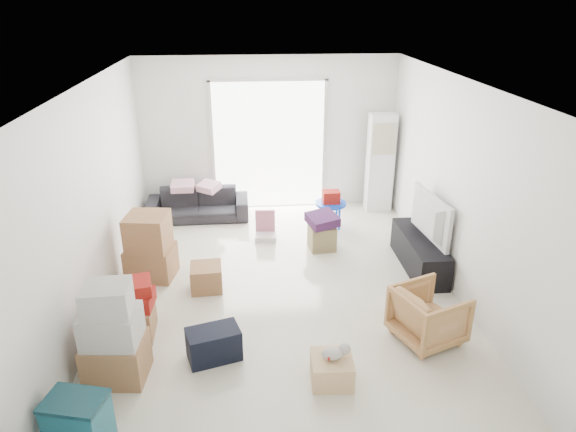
% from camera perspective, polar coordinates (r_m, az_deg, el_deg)
% --- Properties ---
extents(room_shell, '(4.98, 6.48, 3.18)m').
position_cam_1_polar(room_shell, '(6.32, -0.74, 2.37)').
color(room_shell, silver).
rests_on(room_shell, ground).
extents(sliding_door, '(2.10, 0.04, 2.33)m').
position_cam_1_polar(sliding_door, '(9.18, -2.14, 8.40)').
color(sliding_door, white).
rests_on(sliding_door, room_shell).
extents(ac_tower, '(0.45, 0.30, 1.75)m').
position_cam_1_polar(ac_tower, '(9.27, 10.19, 5.82)').
color(ac_tower, white).
rests_on(ac_tower, room_shell).
extents(tv_console, '(0.43, 1.43, 0.48)m').
position_cam_1_polar(tv_console, '(7.56, 14.39, -3.96)').
color(tv_console, black).
rests_on(tv_console, room_shell).
extents(television, '(0.75, 1.16, 0.14)m').
position_cam_1_polar(television, '(7.42, 14.63, -1.83)').
color(television, black).
rests_on(television, tv_console).
extents(sofa, '(1.75, 0.52, 0.68)m').
position_cam_1_polar(sofa, '(9.04, -10.02, 1.77)').
color(sofa, '#232328').
rests_on(sofa, room_shell).
extents(pillow_left, '(0.39, 0.31, 0.12)m').
position_cam_1_polar(pillow_left, '(8.95, -11.70, 4.16)').
color(pillow_left, '#EAAAC3').
rests_on(pillow_left, sofa).
extents(pillow_right, '(0.41, 0.40, 0.11)m').
position_cam_1_polar(pillow_right, '(8.84, -8.85, 4.10)').
color(pillow_right, '#EAAAC3').
rests_on(pillow_right, sofa).
extents(armchair, '(0.84, 0.87, 0.70)m').
position_cam_1_polar(armchair, '(6.04, 15.37, -10.32)').
color(armchair, tan).
rests_on(armchair, room_shell).
extents(storage_bins, '(0.57, 0.46, 0.57)m').
position_cam_1_polar(storage_bins, '(4.98, -22.21, -20.76)').
color(storage_bins, '#155869').
rests_on(storage_bins, room_shell).
extents(box_stack_a, '(0.63, 0.54, 1.08)m').
position_cam_1_polar(box_stack_a, '(5.52, -18.86, -12.66)').
color(box_stack_a, '#A36F49').
rests_on(box_stack_a, room_shell).
extents(box_stack_b, '(0.60, 0.53, 0.69)m').
position_cam_1_polar(box_stack_b, '(6.18, -17.22, -10.01)').
color(box_stack_b, '#A36F49').
rests_on(box_stack_b, room_shell).
extents(box_stack_c, '(0.70, 0.62, 0.93)m').
position_cam_1_polar(box_stack_c, '(7.25, -15.12, -3.37)').
color(box_stack_c, '#A36F49').
rests_on(box_stack_c, room_shell).
extents(loose_box, '(0.43, 0.43, 0.34)m').
position_cam_1_polar(loose_box, '(6.93, -9.06, -6.74)').
color(loose_box, '#A36F49').
rests_on(loose_box, room_shell).
extents(duffel_bag, '(0.62, 0.47, 0.35)m').
position_cam_1_polar(duffel_bag, '(5.71, -8.25, -13.91)').
color(duffel_bag, black).
rests_on(duffel_bag, room_shell).
extents(ottoman, '(0.42, 0.42, 0.38)m').
position_cam_1_polar(ottoman, '(7.91, 3.78, -2.34)').
color(ottoman, '#948556').
rests_on(ottoman, room_shell).
extents(blanket, '(0.52, 0.52, 0.14)m').
position_cam_1_polar(blanket, '(7.80, 3.83, -0.62)').
color(blanket, '#482051').
rests_on(blanket, ottoman).
extents(kids_table, '(0.52, 0.52, 0.64)m').
position_cam_1_polar(kids_table, '(8.54, 4.78, 1.61)').
color(kids_table, blue).
rests_on(kids_table, room_shell).
extents(toy_walker, '(0.36, 0.32, 0.45)m').
position_cam_1_polar(toy_walker, '(8.26, -2.51, -1.63)').
color(toy_walker, silver).
rests_on(toy_walker, room_shell).
extents(wood_crate, '(0.44, 0.44, 0.28)m').
position_cam_1_polar(wood_crate, '(5.42, 4.89, -16.64)').
color(wood_crate, '#DBBF7E').
rests_on(wood_crate, room_shell).
extents(plush_bunny, '(0.30, 0.17, 0.15)m').
position_cam_1_polar(plush_bunny, '(5.30, 5.32, -14.85)').
color(plush_bunny, '#B2ADA8').
rests_on(plush_bunny, wood_crate).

